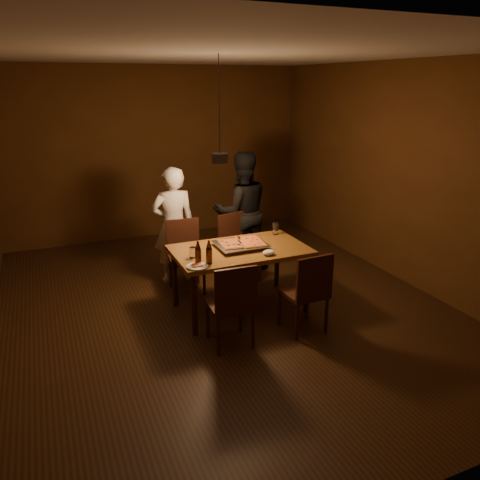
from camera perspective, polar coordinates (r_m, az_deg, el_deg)
name	(u,v)px	position (r m, az deg, el deg)	size (l,w,h in m)	color
room_shell	(220,190)	(5.16, -2.41, 6.12)	(6.00, 6.00, 6.00)	#3C2110
dining_table	(240,255)	(5.28, 0.00, -1.79)	(1.50, 0.90, 0.75)	#945E25
chair_far_left	(185,248)	(5.92, -6.75, -1.04)	(0.46, 0.46, 0.49)	#38190F
chair_far_right	(236,241)	(6.16, -0.46, -0.12)	(0.52, 0.52, 0.49)	#38190F
chair_near_left	(232,299)	(4.55, -0.92, -7.15)	(0.44, 0.44, 0.49)	#38190F
chair_near_right	(308,286)	(4.87, 8.33, -5.58)	(0.44, 0.44, 0.49)	#38190F
pizza_tray	(241,245)	(5.28, 0.08, -0.66)	(0.55, 0.45, 0.05)	silver
pizza_meat	(231,244)	(5.23, -1.16, -0.47)	(0.22, 0.35, 0.02)	maroon
pizza_cheese	(251,241)	(5.31, 1.33, -0.16)	(0.26, 0.41, 0.02)	gold
spatula	(241,241)	(5.29, 0.07, -0.18)	(0.09, 0.24, 0.04)	silver
beer_bottle_a	(198,253)	(4.80, -5.14, -1.53)	(0.06, 0.06, 0.24)	black
beer_bottle_b	(209,252)	(4.79, -3.80, -1.48)	(0.07, 0.07, 0.25)	black
water_glass_left	(193,252)	(4.99, -5.76, -1.51)	(0.07, 0.07, 0.12)	silver
water_glass_right	(275,229)	(5.74, 4.35, 1.39)	(0.07, 0.07, 0.15)	silver
plate_slice	(197,266)	(4.74, -5.22, -3.21)	(0.22, 0.22, 0.03)	white
napkin	(269,253)	(5.05, 3.53, -1.53)	(0.14, 0.11, 0.06)	white
diner_white	(174,226)	(6.11, -8.08, 1.76)	(0.56, 0.37, 1.53)	white
diner_dark	(242,212)	(6.47, 0.22, 3.49)	(0.80, 0.63, 1.65)	black
pendant_lamp	(220,157)	(5.10, -2.46, 10.08)	(0.18, 0.18, 1.10)	black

